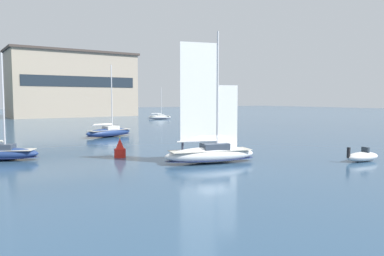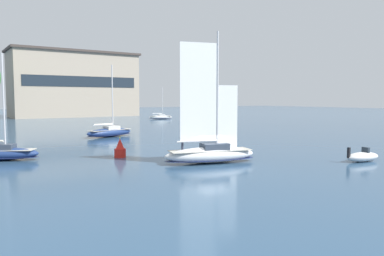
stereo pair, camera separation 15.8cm
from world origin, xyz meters
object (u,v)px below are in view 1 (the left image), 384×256
sailboat_main (210,152)px  sailboat_moored_mid_channel (109,132)px  sailboat_moored_near_marina (160,117)px  motor_tender (362,157)px  channel_buoy (120,149)px

sailboat_main → sailboat_moored_mid_channel: size_ratio=1.08×
sailboat_moored_mid_channel → sailboat_main: bearing=-92.0°
sailboat_moored_near_marina → motor_tender: sailboat_moored_near_marina is taller
sailboat_main → motor_tender: sailboat_main is taller
motor_tender → channel_buoy: size_ratio=1.89×
sailboat_main → channel_buoy: bearing=126.4°
sailboat_moored_near_marina → motor_tender: 75.94m
sailboat_moored_near_marina → sailboat_moored_mid_channel: sailboat_moored_mid_channel is taller
sailboat_moored_near_marina → sailboat_moored_mid_channel: bearing=-127.9°
sailboat_moored_near_marina → motor_tender: size_ratio=2.32×
channel_buoy → motor_tender: bearing=-39.9°
sailboat_main → channel_buoy: (-5.58, 7.59, -0.15)m
sailboat_moored_near_marina → channel_buoy: size_ratio=4.39×
sailboat_main → sailboat_moored_mid_channel: (0.95, 27.22, -0.22)m
sailboat_main → sailboat_moored_mid_channel: bearing=88.0°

